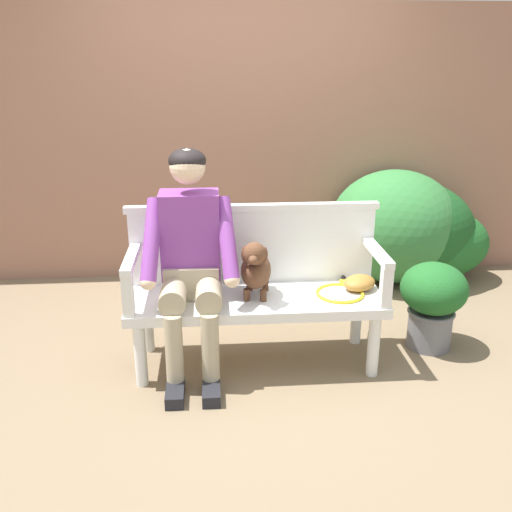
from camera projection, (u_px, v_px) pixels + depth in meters
ground_plane at (256, 362)px, 3.53m from camera, size 40.00×40.00×0.00m
brick_garden_fence at (240, 144)px, 4.75m from camera, size 8.00×0.30×2.20m
hedge_bush_far_left at (425, 243)px, 4.76m from camera, size 1.07×0.73×0.63m
hedge_bush_mid_left at (394, 226)px, 4.69m from camera, size 1.07×0.97×0.93m
hedge_bush_mid_right at (407, 231)px, 4.70m from camera, size 1.12×0.84×0.85m
garden_bench at (256, 305)px, 3.40m from camera, size 1.51×0.53×0.45m
bench_backrest at (253, 243)px, 3.52m from camera, size 1.55×0.06×0.50m
bench_armrest_left_end at (130, 273)px, 3.18m from camera, size 0.06×0.53×0.28m
bench_armrest_right_end at (380, 266)px, 3.28m from camera, size 0.06×0.53×0.28m
person_seated at (190, 255)px, 3.25m from camera, size 0.56×0.66×1.32m
dog_on_bench at (256, 268)px, 3.30m from camera, size 0.22×0.37×0.37m
tennis_racket at (340, 291)px, 3.42m from camera, size 0.36×0.58×0.03m
baseball_glove at (359, 283)px, 3.45m from camera, size 0.28×0.27×0.09m
potted_plant at (433, 299)px, 3.61m from camera, size 0.42×0.42×0.57m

